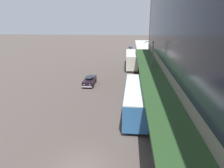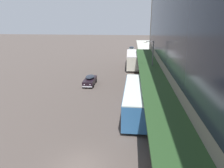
{
  "view_description": "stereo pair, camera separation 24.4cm",
  "coord_description": "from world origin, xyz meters",
  "views": [
    {
      "loc": [
        3.33,
        -13.84,
        11.05
      ],
      "look_at": [
        1.05,
        15.38,
        1.86
      ],
      "focal_mm": 35.0,
      "sensor_mm": 36.0,
      "label": 1
    },
    {
      "loc": [
        3.57,
        -13.82,
        11.05
      ],
      "look_at": [
        1.05,
        15.38,
        1.86
      ],
      "focal_mm": 35.0,
      "sensor_mm": 36.0,
      "label": 2
    }
  ],
  "objects": [
    {
      "name": "ground",
      "position": [
        0.0,
        0.0,
        0.0
      ],
      "size": [
        240.0,
        240.0,
        0.0
      ],
      "primitive_type": "plane",
      "color": "#4B423C"
    },
    {
      "name": "transit_bus_kerbside_front",
      "position": [
        4.23,
        10.25,
        1.82
      ],
      "size": [
        2.99,
        11.51,
        3.17
      ],
      "color": "#2F6299",
      "rests_on": "ground"
    },
    {
      "name": "transit_bus_kerbside_rear",
      "position": [
        3.95,
        34.27,
        1.86
      ],
      "size": [
        2.8,
        10.63,
        3.26
      ],
      "color": "beige",
      "rests_on": "ground"
    },
    {
      "name": "sedan_oncoming_rear",
      "position": [
        -3.11,
        20.67,
        0.78
      ],
      "size": [
        1.83,
        4.73,
        1.58
      ],
      "color": "black",
      "rests_on": "ground"
    },
    {
      "name": "sedan_trailing_mid",
      "position": [
        3.63,
        50.28,
        0.78
      ],
      "size": [
        1.85,
        4.53,
        1.58
      ],
      "color": "beige",
      "rests_on": "ground"
    },
    {
      "name": "sedan_lead_mid",
      "position": [
        3.81,
        58.1,
        0.74
      ],
      "size": [
        1.91,
        4.75,
        1.5
      ],
      "color": "gray",
      "rests_on": "ground"
    },
    {
      "name": "pedestrian_at_kerb",
      "position": [
        7.5,
        8.24,
        1.18
      ],
      "size": [
        0.37,
        0.58,
        1.86
      ],
      "color": "#272741",
      "rests_on": "sidewalk_kerb"
    },
    {
      "name": "street_lamp",
      "position": [
        6.72,
        19.08,
        4.41
      ],
      "size": [
        1.5,
        0.28,
        7.37
      ],
      "color": "#4C4C51",
      "rests_on": "sidewalk_kerb"
    },
    {
      "name": "fire_hydrant",
      "position": [
        6.44,
        3.6,
        0.49
      ],
      "size": [
        0.2,
        0.4,
        0.7
      ],
      "color": "red",
      "rests_on": "sidewalk_kerb"
    }
  ]
}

